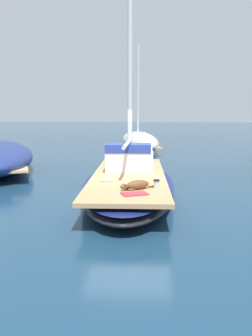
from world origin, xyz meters
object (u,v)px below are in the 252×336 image
object	(u,v)px
dog_brown	(136,185)
coiled_rope	(106,180)
deck_towel	(135,194)
moored_boat_far_astern	(139,141)
deck_winch	(156,184)
sailboat_main	(129,186)

from	to	relation	value
dog_brown	coiled_rope	xyz separation A→B (m)	(-0.85, 0.94, -0.08)
deck_towel	moored_boat_far_astern	world-z (taller)	moored_boat_far_astern
deck_winch	deck_towel	world-z (taller)	deck_winch
dog_brown	coiled_rope	size ratio (longest dim) A/B	2.55
dog_brown	deck_towel	distance (m)	0.52
coiled_rope	deck_towel	bearing A→B (deg)	-60.26
sailboat_main	deck_towel	distance (m)	2.52
deck_towel	sailboat_main	bearing A→B (deg)	97.13
sailboat_main	moored_boat_far_astern	world-z (taller)	moored_boat_far_astern
sailboat_main	coiled_rope	bearing A→B (deg)	-117.30
dog_brown	deck_winch	size ratio (longest dim) A/B	3.94
sailboat_main	coiled_rope	world-z (taller)	coiled_rope
sailboat_main	dog_brown	distance (m)	2.03
coiled_rope	dog_brown	bearing A→B (deg)	-48.06
deck_winch	moored_boat_far_astern	xyz separation A→B (m)	(-1.03, 13.99, -0.18)
deck_winch	deck_towel	size ratio (longest dim) A/B	0.38
dog_brown	moored_boat_far_astern	distance (m)	14.17
deck_winch	moored_boat_far_astern	size ratio (longest dim) A/B	0.03
moored_boat_far_astern	dog_brown	bearing A→B (deg)	-87.71
dog_brown	sailboat_main	bearing A→B (deg)	99.37
sailboat_main	moored_boat_far_astern	bearing A→B (deg)	91.14
deck_winch	coiled_rope	bearing A→B (deg)	149.40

